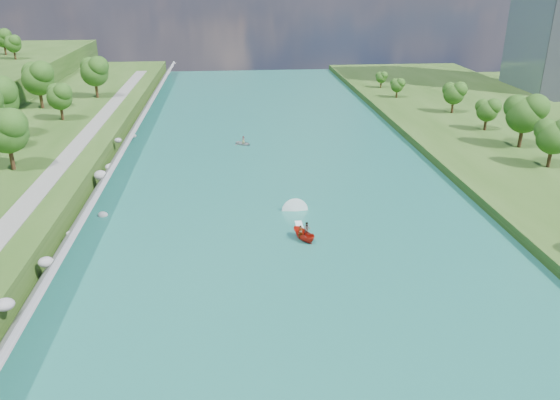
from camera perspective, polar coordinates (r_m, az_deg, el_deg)
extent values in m
plane|color=#2D5119|center=(56.53, 2.39, -9.67)|extent=(260.00, 260.00, 0.00)
cube|color=#196153|center=(74.09, 0.37, -1.42)|extent=(55.00, 240.00, 0.10)
cube|color=slate|center=(75.54, -19.54, -0.86)|extent=(3.54, 236.00, 4.05)
ellipsoid|color=gray|center=(54.07, -26.84, -9.73)|extent=(1.74, 1.57, 1.04)
ellipsoid|color=gray|center=(61.62, -23.27, -5.97)|extent=(1.57, 1.47, 1.04)
ellipsoid|color=gray|center=(69.34, -21.10, -3.28)|extent=(0.91, 0.81, 0.58)
ellipsoid|color=gray|center=(77.07, -18.03, -1.54)|extent=(1.39, 1.16, 1.08)
ellipsoid|color=gray|center=(85.35, -18.24, 2.47)|extent=(1.87, 1.77, 1.48)
ellipsoid|color=gray|center=(91.39, -17.28, 3.34)|extent=(1.71, 2.10, 0.95)
ellipsoid|color=gray|center=(100.72, -16.56, 6.01)|extent=(1.27, 1.20, 0.84)
ellipsoid|color=gray|center=(110.14, -15.06, 6.48)|extent=(1.13, 1.28, 0.65)
cube|color=gray|center=(76.87, -24.50, 0.19)|extent=(3.00, 200.00, 0.10)
ellipsoid|color=#244A13|center=(88.18, -26.63, 6.19)|extent=(6.46, 6.46, 10.77)
ellipsoid|color=#244A13|center=(116.20, -22.03, 9.82)|extent=(5.13, 5.13, 8.55)
ellipsoid|color=#244A13|center=(128.38, -23.95, 11.33)|extent=(7.04, 7.04, 11.74)
ellipsoid|color=#244A13|center=(135.40, -18.81, 12.41)|extent=(6.68, 6.68, 11.13)
ellipsoid|color=#244A13|center=(96.41, 26.66, 5.73)|extent=(5.62, 5.62, 9.36)
ellipsoid|color=#244A13|center=(105.66, 24.16, 7.98)|extent=(6.72, 6.72, 11.20)
ellipsoid|color=#244A13|center=(115.66, 20.83, 8.62)|extent=(4.46, 4.46, 7.43)
ellipsoid|color=#244A13|center=(128.28, 17.71, 10.43)|extent=(4.87, 4.87, 8.12)
ellipsoid|color=#244A13|center=(141.74, 12.15, 11.55)|extent=(3.44, 3.44, 5.73)
ellipsoid|color=#244A13|center=(154.06, 10.54, 12.40)|extent=(3.08, 3.08, 5.13)
ellipsoid|color=#244A13|center=(166.72, -26.11, 14.33)|extent=(4.47, 4.47, 7.46)
ellipsoid|color=#244A13|center=(177.31, -26.95, 14.73)|extent=(5.10, 5.10, 8.49)
imported|color=red|center=(66.54, 2.48, -3.62)|extent=(3.03, 3.93, 1.44)
imported|color=#66605B|center=(65.91, 2.19, -3.39)|extent=(0.66, 0.45, 1.75)
imported|color=#66605B|center=(66.83, 2.85, -3.03)|extent=(0.86, 0.68, 1.74)
cube|color=white|center=(69.51, 2.14, -3.04)|extent=(0.90, 5.00, 0.06)
imported|color=#9BA0A4|center=(104.50, -3.85, 5.97)|extent=(4.04, 3.93, 0.68)
imported|color=#66605B|center=(104.33, -3.86, 6.29)|extent=(0.75, 0.56, 1.40)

